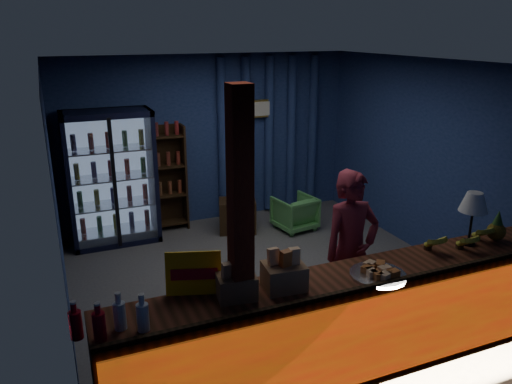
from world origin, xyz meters
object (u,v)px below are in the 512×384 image
shopkeeper (350,252)px  table_lamp (474,204)px  green_chair (295,213)px  pastry_tray (378,273)px

shopkeeper → table_lamp: bearing=-26.7°
shopkeeper → table_lamp: 1.25m
green_chair → table_lamp: size_ratio=1.09×
green_chair → shopkeeper: bearing=65.4°
shopkeeper → pastry_tray: 0.74m
green_chair → table_lamp: (0.31, -3.06, 1.10)m
shopkeeper → pastry_tray: bearing=-106.1°
shopkeeper → green_chair: shopkeeper is taller
shopkeeper → table_lamp: (1.02, -0.49, 0.53)m
shopkeeper → pastry_tray: size_ratio=3.47×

